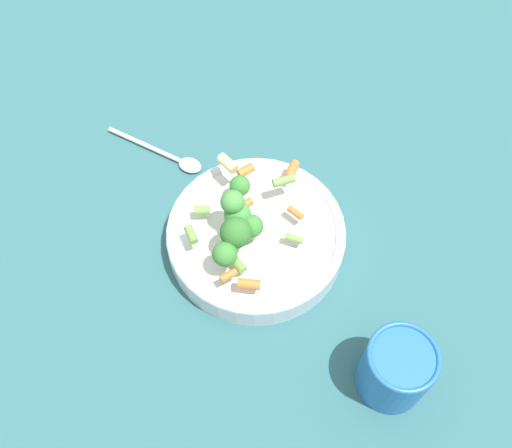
{
  "coord_description": "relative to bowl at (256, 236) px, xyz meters",
  "views": [
    {
      "loc": [
        0.16,
        -0.36,
        0.72
      ],
      "look_at": [
        0.0,
        0.0,
        0.05
      ],
      "focal_mm": 42.0,
      "sensor_mm": 36.0,
      "label": 1
    }
  ],
  "objects": [
    {
      "name": "ground_plane",
      "position": [
        0.0,
        0.0,
        -0.02
      ],
      "size": [
        3.0,
        3.0,
        0.0
      ],
      "primitive_type": "plane",
      "color": "#2D6066"
    },
    {
      "name": "bowl",
      "position": [
        0.0,
        0.0,
        0.0
      ],
      "size": [
        0.24,
        0.24,
        0.04
      ],
      "color": "silver",
      "rests_on": "ground_plane"
    },
    {
      "name": "pasta_salad",
      "position": [
        -0.02,
        -0.02,
        0.05
      ],
      "size": [
        0.15,
        0.2,
        0.07
      ],
      "color": "#8CB766",
      "rests_on": "bowl"
    },
    {
      "name": "cup",
      "position": [
        0.22,
        -0.11,
        0.03
      ],
      "size": [
        0.08,
        0.08,
        0.09
      ],
      "color": "#2366B2",
      "rests_on": "ground_plane"
    },
    {
      "name": "spoon",
      "position": [
        -0.17,
        0.08,
        -0.02
      ],
      "size": [
        0.16,
        0.03,
        0.01
      ],
      "rotation": [
        0.0,
        0.0,
        12.48
      ],
      "color": "silver",
      "rests_on": "ground_plane"
    }
  ]
}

